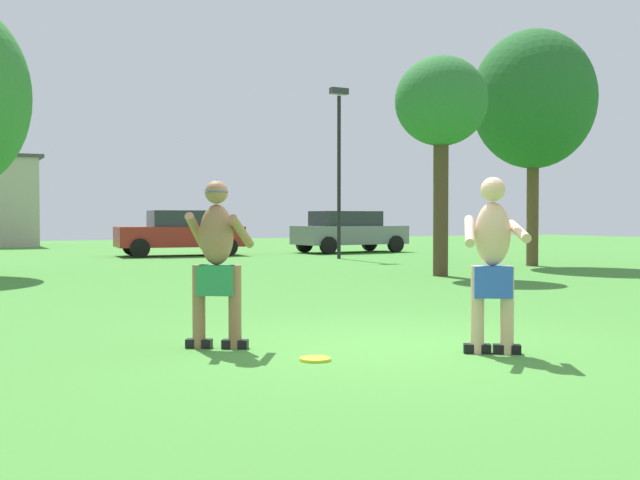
% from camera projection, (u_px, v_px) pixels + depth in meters
% --- Properties ---
extents(ground_plane, '(80.00, 80.00, 0.00)m').
position_uv_depth(ground_plane, '(393.00, 347.00, 7.76)').
color(ground_plane, '#428433').
extents(player_with_cap, '(0.80, 0.73, 1.70)m').
position_uv_depth(player_with_cap, '(217.00, 256.00, 7.66)').
color(player_with_cap, black).
rests_on(player_with_cap, ground_plane).
extents(player_in_blue, '(0.77, 0.79, 1.71)m').
position_uv_depth(player_in_blue, '(493.00, 261.00, 7.36)').
color(player_in_blue, black).
rests_on(player_in_blue, ground_plane).
extents(frisbee, '(0.29, 0.29, 0.03)m').
position_uv_depth(frisbee, '(315.00, 359.00, 7.03)').
color(frisbee, yellow).
rests_on(frisbee, ground_plane).
extents(car_gray_near_post, '(4.40, 2.25, 1.58)m').
position_uv_depth(car_gray_near_post, '(349.00, 231.00, 29.24)').
color(car_gray_near_post, slate).
rests_on(car_gray_near_post, ground_plane).
extents(car_red_mid_lot, '(4.42, 2.29, 1.58)m').
position_uv_depth(car_red_mid_lot, '(181.00, 232.00, 26.64)').
color(car_red_mid_lot, maroon).
rests_on(car_red_mid_lot, ground_plane).
extents(lamp_post, '(0.60, 0.24, 5.51)m').
position_uv_depth(lamp_post, '(339.00, 154.00, 24.61)').
color(lamp_post, black).
rests_on(lamp_post, ground_plane).
extents(tree_right_field, '(3.37, 3.37, 6.46)m').
position_uv_depth(tree_right_field, '(533.00, 100.00, 20.86)').
color(tree_right_field, brown).
rests_on(tree_right_field, ground_plane).
extents(tree_near_building, '(2.09, 2.09, 4.97)m').
position_uv_depth(tree_near_building, '(441.00, 105.00, 17.21)').
color(tree_near_building, '#4C3823').
rests_on(tree_near_building, ground_plane).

